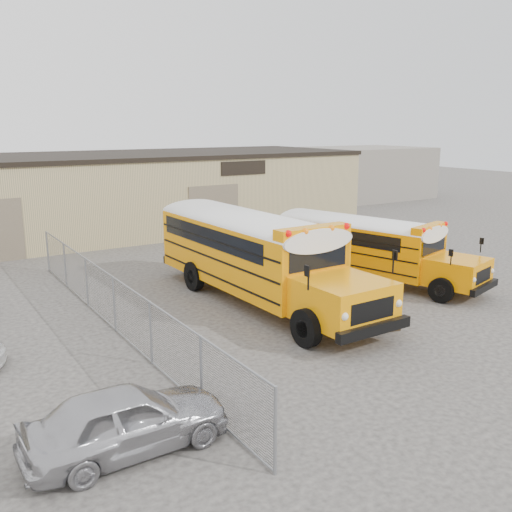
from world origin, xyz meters
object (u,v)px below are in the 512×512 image
school_bus_left (173,223)px  car_silver (126,420)px  school_bus_right (269,227)px  tarp_bundle (379,304)px

school_bus_left → car_silver: school_bus_left is taller
school_bus_right → tarp_bundle: school_bus_right is taller
tarp_bundle → car_silver: 9.65m
school_bus_right → school_bus_left: bearing=160.0°
tarp_bundle → school_bus_left: bearing=99.4°
tarp_bundle → school_bus_right: bearing=76.5°
school_bus_right → tarp_bundle: 10.30m
school_bus_left → school_bus_right: bearing=-20.0°
car_silver → school_bus_right: bearing=-44.2°
tarp_bundle → car_silver: size_ratio=0.39×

